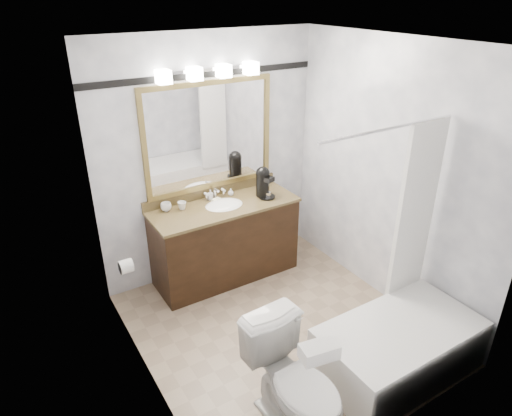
# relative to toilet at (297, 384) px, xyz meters

# --- Properties ---
(room) EXTENTS (2.42, 2.62, 2.52)m
(room) POSITION_rel_toilet_xyz_m (0.49, 0.92, 0.84)
(room) COLOR gray
(room) RESTS_ON ground
(vanity) EXTENTS (1.53, 0.58, 0.97)m
(vanity) POSITION_rel_toilet_xyz_m (0.49, 1.94, 0.03)
(vanity) COLOR black
(vanity) RESTS_ON ground
(mirror) EXTENTS (1.40, 0.04, 1.10)m
(mirror) POSITION_rel_toilet_xyz_m (0.49, 2.20, 1.09)
(mirror) COLOR olive
(mirror) RESTS_ON room
(vanity_light_bar) EXTENTS (1.02, 0.14, 0.12)m
(vanity_light_bar) POSITION_rel_toilet_xyz_m (0.49, 2.15, 1.73)
(vanity_light_bar) COLOR silver
(vanity_light_bar) RESTS_ON room
(accent_stripe) EXTENTS (2.40, 0.01, 0.06)m
(accent_stripe) POSITION_rel_toilet_xyz_m (0.49, 2.21, 1.69)
(accent_stripe) COLOR black
(accent_stripe) RESTS_ON room
(bathtub) EXTENTS (1.30, 0.75, 1.96)m
(bathtub) POSITION_rel_toilet_xyz_m (1.04, 0.02, -0.13)
(bathtub) COLOR white
(bathtub) RESTS_ON ground
(tp_roll) EXTENTS (0.11, 0.12, 0.12)m
(tp_roll) POSITION_rel_toilet_xyz_m (-0.65, 1.58, 0.29)
(tp_roll) COLOR white
(tp_roll) RESTS_ON room
(toilet) EXTENTS (0.49, 0.82, 0.81)m
(toilet) POSITION_rel_toilet_xyz_m (0.00, 0.00, 0.00)
(toilet) COLOR white
(toilet) RESTS_ON ground
(tissue_box) EXTENTS (0.25, 0.17, 0.10)m
(tissue_box) POSITION_rel_toilet_xyz_m (0.00, -0.20, 0.46)
(tissue_box) COLOR white
(tissue_box) RESTS_ON toilet
(coffee_maker) EXTENTS (0.18, 0.21, 0.33)m
(coffee_maker) POSITION_rel_toilet_xyz_m (0.94, 1.90, 0.61)
(coffee_maker) COLOR black
(coffee_maker) RESTS_ON vanity
(cup_left) EXTENTS (0.14, 0.14, 0.08)m
(cup_left) POSITION_rel_toilet_xyz_m (-0.06, 2.12, 0.48)
(cup_left) COLOR white
(cup_left) RESTS_ON vanity
(cup_right) EXTENTS (0.10, 0.10, 0.08)m
(cup_right) POSITION_rel_toilet_xyz_m (0.09, 2.07, 0.48)
(cup_right) COLOR white
(cup_right) RESTS_ON vanity
(soap_bottle_a) EXTENTS (0.06, 0.06, 0.11)m
(soap_bottle_a) POSITION_rel_toilet_xyz_m (0.43, 2.12, 0.50)
(soap_bottle_a) COLOR white
(soap_bottle_a) RESTS_ON vanity
(soap_bottle_b) EXTENTS (0.07, 0.07, 0.08)m
(soap_bottle_b) POSITION_rel_toilet_xyz_m (0.67, 2.11, 0.48)
(soap_bottle_b) COLOR white
(soap_bottle_b) RESTS_ON vanity
(soap_bar) EXTENTS (0.10, 0.08, 0.03)m
(soap_bar) POSITION_rel_toilet_xyz_m (0.46, 2.05, 0.46)
(soap_bar) COLOR #EEEDC4
(soap_bar) RESTS_ON vanity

